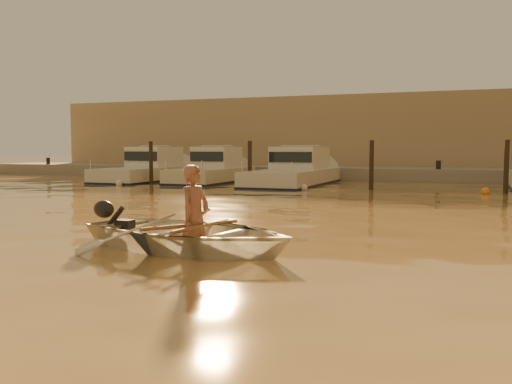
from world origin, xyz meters
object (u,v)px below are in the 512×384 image
at_px(person, 195,217).
at_px(waterfront_building, 412,136).
at_px(moored_boat_2, 295,171).
at_px(dinghy, 190,234).
at_px(moored_boat_1, 212,170).
at_px(moored_boat_0, 148,169).

xyz_separation_m(person, waterfront_building, (0.50, 28.06, 1.84)).
bearing_deg(moored_boat_2, dinghy, -78.31).
height_order(dinghy, moored_boat_2, moored_boat_2).
height_order(moored_boat_2, waterfront_building, waterfront_building).
xyz_separation_m(moored_boat_1, waterfront_building, (8.41, 11.00, 1.77)).
distance_m(person, moored_boat_1, 18.81).
xyz_separation_m(person, moored_boat_0, (-11.57, 17.06, 0.07)).
distance_m(dinghy, waterfront_building, 28.13).
bearing_deg(moored_boat_2, moored_boat_1, 180.00).
distance_m(moored_boat_0, waterfront_building, 16.43).
xyz_separation_m(moored_boat_0, waterfront_building, (12.07, 11.00, 1.77)).
distance_m(person, moored_boat_2, 17.44).
bearing_deg(moored_boat_0, waterfront_building, 42.35).
bearing_deg(moored_boat_1, moored_boat_0, 180.00).
relative_size(dinghy, person, 2.22).
relative_size(moored_boat_1, waterfront_building, 0.15).
relative_size(person, moored_boat_1, 0.25).
relative_size(moored_boat_0, waterfront_building, 0.17).
bearing_deg(moored_boat_0, person, -55.85).
relative_size(dinghy, moored_boat_0, 0.49).
xyz_separation_m(person, moored_boat_1, (-7.92, 17.06, 0.07)).
bearing_deg(waterfront_building, moored_boat_2, -110.53).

